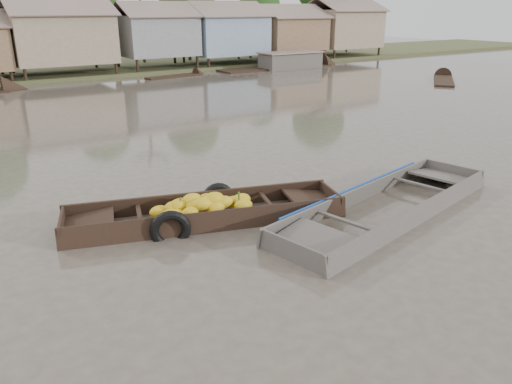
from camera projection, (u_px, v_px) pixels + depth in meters
ground at (286, 236)px, 10.81m from camera, size 120.00×120.00×0.00m
riverbank at (59, 30)px, 36.24m from camera, size 120.00×12.47×10.22m
banana_boat at (202, 212)px, 11.54m from camera, size 6.60×3.36×0.92m
viewer_boat at (387, 210)px, 12.07m from camera, size 7.38×3.29×0.58m
distant_boats at (248, 70)px, 37.17m from camera, size 35.02×15.36×1.38m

